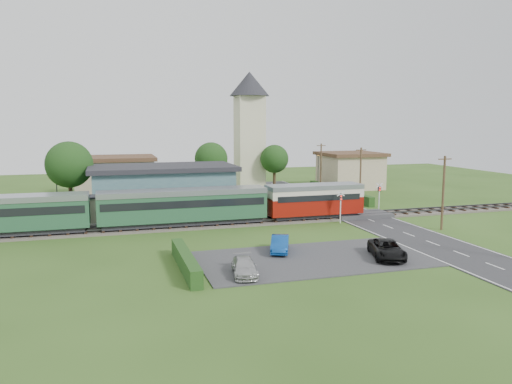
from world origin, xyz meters
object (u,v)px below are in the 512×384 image
object	(u,v)px
train	(150,207)
car_on_road	(327,198)
house_east	(350,170)
pedestrian_far	(130,212)
church_tower	(249,121)
pedestrian_near	(249,206)
crossing_signal_near	(341,202)
crossing_signal_far	(379,193)
equipment_hut	(87,209)
car_park_silver	(244,267)
station_building	(163,189)
car_park_blue	(280,244)
car_park_dark	(387,249)
house_west	(115,176)

from	to	relation	value
train	car_on_road	world-z (taller)	train
house_east	pedestrian_far	world-z (taller)	house_east
church_tower	pedestrian_near	world-z (taller)	church_tower
crossing_signal_near	crossing_signal_far	world-z (taller)	same
equipment_hut	house_east	bearing A→B (deg)	26.32
pedestrian_near	pedestrian_far	distance (m)	12.50
house_east	car_park_silver	xyz separation A→B (m)	(-27.50, -38.50, -2.16)
house_east	crossing_signal_near	world-z (taller)	house_east
station_building	train	size ratio (longest dim) A/B	0.37
station_building	car_on_road	world-z (taller)	station_building
crossing_signal_near	pedestrian_far	size ratio (longest dim) A/B	1.77
pedestrian_near	car_on_road	bearing A→B (deg)	-130.81
car_park_blue	pedestrian_near	size ratio (longest dim) A/B	2.49
train	house_east	xyz separation A→B (m)	(32.21, 22.00, 0.62)
train	crossing_signal_far	distance (m)	25.92
crossing_signal_near	crossing_signal_far	distance (m)	8.65
equipment_hut	car_park_dark	size ratio (longest dim) A/B	0.54
crossing_signal_near	car_park_silver	distance (m)	19.85
house_east	crossing_signal_near	bearing A→B (deg)	-119.13
car_on_road	car_park_silver	world-z (taller)	car_park_silver
house_east	crossing_signal_far	size ratio (longest dim) A/B	2.69
pedestrian_far	crossing_signal_far	bearing A→B (deg)	-84.37
equipment_hut	crossing_signal_far	world-z (taller)	crossing_signal_far
house_west	crossing_signal_far	bearing A→B (deg)	-35.77
train	crossing_signal_far	world-z (taller)	train
car_on_road	pedestrian_far	xyz separation A→B (m)	(-24.57, -7.26, 0.76)
car_park_blue	pedestrian_near	xyz separation A→B (m)	(1.74, 15.05, 0.51)
house_west	pedestrian_far	world-z (taller)	house_west
train	car_park_blue	distance (m)	14.66
station_building	car_park_blue	size ratio (longest dim) A/B	4.23
house_west	car_park_dark	size ratio (longest dim) A/B	2.29
pedestrian_near	church_tower	bearing A→B (deg)	-84.06
equipment_hut	car_park_blue	xyz separation A→B (m)	(14.75, -14.70, -1.04)
crossing_signal_far	car_on_road	size ratio (longest dim) A/B	0.98
train	car_park_silver	world-z (taller)	train
equipment_hut	church_tower	world-z (taller)	church_tower
car_on_road	car_park_silver	size ratio (longest dim) A/B	0.87
car_on_road	car_park_blue	size ratio (longest dim) A/B	0.88
car_on_road	car_park_dark	distance (m)	26.11
equipment_hut	church_tower	xyz separation A→B (m)	(23.00, 22.80, 8.48)
church_tower	car_park_blue	size ratio (longest dim) A/B	4.65
equipment_hut	house_west	distance (m)	20.05
house_west	car_park_dark	distance (m)	42.87
church_tower	house_east	world-z (taller)	church_tower
car_on_road	pedestrian_far	distance (m)	25.63
house_east	car_park_dark	distance (m)	40.87
train	church_tower	world-z (taller)	church_tower
train	car_on_road	size ratio (longest dim) A/B	12.98
house_east	car_on_road	xyz separation A→B (m)	(-9.40, -12.25, -2.18)
station_building	church_tower	bearing A→B (deg)	48.59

